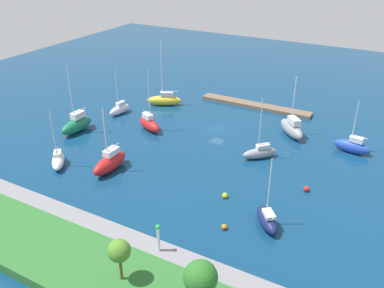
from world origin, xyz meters
The scene contains 20 objects.
water centered at (0.00, 0.00, 0.00)m, with size 160.00×160.00×0.00m, color navy.
pier_dock centered at (-2.11, -14.82, 0.37)m, with size 25.07×2.75×0.73m, color brown.
breakwater centered at (0.00, 35.92, 0.66)m, with size 67.94×3.30×1.31m, color gray.
shoreline_park centered at (0.00, 41.71, 0.67)m, with size 57.90×9.56×1.33m, color #2D6B2D.
harbor_beacon centered at (-9.65, 35.92, 3.46)m, with size 0.56×0.56×3.73m.
park_tree_east centered at (-17.72, 40.83, 5.27)m, with size 3.37×3.37×5.65m.
park_tree_mideast centered at (-8.58, 41.56, 5.15)m, with size 2.48×2.48×5.11m.
sailboat_gray_outer_mooring centered at (-11.32, 6.85, 1.09)m, with size 5.59×5.63×10.93m.
sailboat_red_west_end centered at (8.53, 22.47, 1.50)m, with size 2.45×7.51×10.93m.
sailboat_white_near_pier centered at (17.01, 25.46, 1.04)m, with size 5.24×5.68×9.92m.
sailboat_green_east_end centered at (23.51, 13.99, 1.57)m, with size 2.65×7.60×13.12m.
sailboat_blue_lone_south centered at (-24.79, -2.92, 1.26)m, with size 6.52×2.73×9.65m.
sailboat_yellow_lone_north centered at (16.13, -6.05, 1.31)m, with size 7.81×5.48×14.22m.
sailboat_navy_far_north centered at (-18.65, 23.86, 1.09)m, with size 5.22×5.82×9.95m.
sailboat_gray_center_basin centered at (-13.42, -4.47, 1.55)m, with size 7.14×7.44×11.56m.
sailboat_red_by_breakwater centered at (11.61, 6.59, 1.34)m, with size 6.73×4.60×12.06m.
sailboat_white_mid_basin centered at (21.87, 2.81, 1.08)m, with size 2.27×5.77×10.03m.
mooring_buoy_orange centered at (-14.06, 27.18, 0.38)m, with size 0.75×0.75×0.75m, color orange.
mooring_buoy_red centered at (-21.09, 13.17, 0.44)m, with size 0.87×0.87×0.87m, color red.
mooring_buoy_yellow centered at (-11.14, 20.64, 0.41)m, with size 0.83×0.83×0.83m, color yellow.
Camera 1 is at (-30.97, 66.51, 34.34)m, focal length 38.39 mm.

